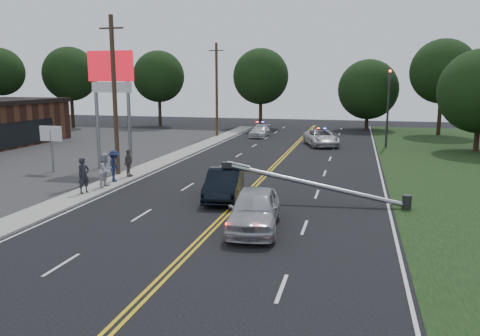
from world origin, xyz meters
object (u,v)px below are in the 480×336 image
(pylon_sign, at_px, (111,81))
(emergency_b, at_px, (260,131))
(emergency_a, at_px, (321,138))
(bystander_d, at_px, (128,163))
(small_sign, at_px, (51,138))
(bystander_c, at_px, (114,166))
(bystander_b, at_px, (106,170))
(utility_pole_far, at_px, (217,90))
(waiting_sedan, at_px, (254,209))
(traffic_signal, at_px, (388,101))
(bystander_a, at_px, (84,175))
(utility_pole_mid, at_px, (115,96))
(crashed_sedan, at_px, (224,184))
(fallen_streetlight, at_px, (324,186))

(pylon_sign, distance_m, emergency_b, 22.43)
(emergency_a, height_order, bystander_d, bystander_d)
(small_sign, distance_m, bystander_c, 6.28)
(bystander_b, bearing_deg, emergency_b, -3.79)
(bystander_b, relative_size, bystander_c, 1.02)
(utility_pole_far, relative_size, waiting_sedan, 2.03)
(emergency_b, bearing_deg, bystander_b, -97.85)
(small_sign, bearing_deg, emergency_b, 67.76)
(pylon_sign, bearing_deg, traffic_signal, 40.39)
(small_sign, relative_size, bystander_d, 1.79)
(utility_pole_far, bearing_deg, bystander_c, -87.72)
(traffic_signal, xyz_separation_m, bystander_a, (-16.66, -23.21, -3.13))
(bystander_b, height_order, bystander_d, bystander_b)
(utility_pole_mid, relative_size, emergency_a, 1.84)
(pylon_sign, bearing_deg, waiting_sedan, -41.14)
(crashed_sedan, bearing_deg, utility_pole_mid, 145.15)
(utility_pole_far, relative_size, emergency_a, 1.84)
(utility_pole_mid, height_order, bystander_a, utility_pole_mid)
(emergency_a, xyz_separation_m, bystander_c, (-10.66, -19.67, 0.30))
(traffic_signal, distance_m, bystander_a, 28.75)
(utility_pole_mid, bearing_deg, pylon_sign, 123.02)
(bystander_a, bearing_deg, fallen_streetlight, -64.27)
(emergency_a, bearing_deg, bystander_a, -133.76)
(small_sign, bearing_deg, pylon_sign, 29.74)
(utility_pole_mid, relative_size, waiting_sedan, 2.03)
(bystander_a, xyz_separation_m, bystander_d, (0.25, 4.58, -0.09))
(crashed_sedan, height_order, emergency_b, crashed_sedan)
(pylon_sign, height_order, bystander_a, pylon_sign)
(pylon_sign, distance_m, traffic_signal, 24.75)
(bystander_b, bearing_deg, utility_pole_mid, 22.14)
(utility_pole_far, xyz_separation_m, bystander_b, (1.18, -25.52, -4.01))
(crashed_sedan, bearing_deg, bystander_b, 166.73)
(small_sign, xyz_separation_m, waiting_sedan, (15.70, -8.66, -1.49))
(utility_pole_far, relative_size, bystander_b, 5.22)
(bystander_c, bearing_deg, small_sign, 53.51)
(utility_pole_far, bearing_deg, traffic_signal, -12.89)
(small_sign, distance_m, utility_pole_mid, 5.53)
(bystander_d, bearing_deg, bystander_a, 173.36)
(small_sign, height_order, utility_pole_mid, utility_pole_mid)
(utility_pole_mid, relative_size, bystander_a, 5.22)
(bystander_c, bearing_deg, utility_pole_far, -13.69)
(emergency_a, relative_size, bystander_b, 2.83)
(pylon_sign, relative_size, bystander_c, 4.27)
(utility_pole_mid, distance_m, utility_pole_far, 22.00)
(utility_pole_far, relative_size, bystander_a, 5.22)
(small_sign, bearing_deg, emergency_a, 46.85)
(emergency_a, relative_size, bystander_a, 2.83)
(utility_pole_far, relative_size, bystander_d, 5.78)
(pylon_sign, xyz_separation_m, bystander_b, (2.48, -5.52, -4.92))
(traffic_signal, height_order, bystander_d, traffic_signal)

